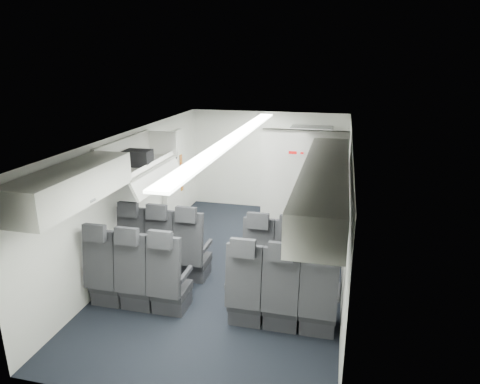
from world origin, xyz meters
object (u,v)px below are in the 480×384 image
at_px(seat_row_front, 225,258).
at_px(boarding_door, 173,179).
at_px(galley_unit, 310,172).
at_px(flight_attendant, 277,195).
at_px(seat_row_mid, 207,289).
at_px(carry_on_bag, 138,158).

bearing_deg(seat_row_front, boarding_door, 128.16).
height_order(galley_unit, flight_attendant, galley_unit).
relative_size(seat_row_mid, carry_on_bag, 8.41).
height_order(seat_row_front, seat_row_mid, same).
height_order(boarding_door, carry_on_bag, carry_on_bag).
height_order(seat_row_mid, carry_on_bag, carry_on_bag).
distance_m(seat_row_mid, carry_on_bag, 2.29).
bearing_deg(flight_attendant, carry_on_bag, 134.60).
xyz_separation_m(seat_row_front, galley_unit, (0.95, 3.25, 0.55)).
bearing_deg(boarding_door, carry_on_bag, -83.03).
distance_m(boarding_door, carry_on_bag, 2.05).
bearing_deg(galley_unit, carry_on_bag, -127.98).
xyz_separation_m(seat_row_mid, flight_attendant, (0.45, 2.92, 0.39)).
relative_size(seat_row_front, galley_unit, 1.75).
xyz_separation_m(seat_row_front, carry_on_bag, (-1.41, 0.23, 1.40)).
height_order(seat_row_mid, boarding_door, boarding_door).
bearing_deg(seat_row_mid, galley_unit, 77.12).
bearing_deg(flight_attendant, boarding_door, 88.81).
bearing_deg(carry_on_bag, seat_row_mid, -40.62).
xyz_separation_m(galley_unit, flight_attendant, (-0.50, -1.24, -0.15)).
distance_m(seat_row_front, flight_attendant, 2.10).
xyz_separation_m(seat_row_front, boarding_door, (-1.64, 2.09, 0.55)).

